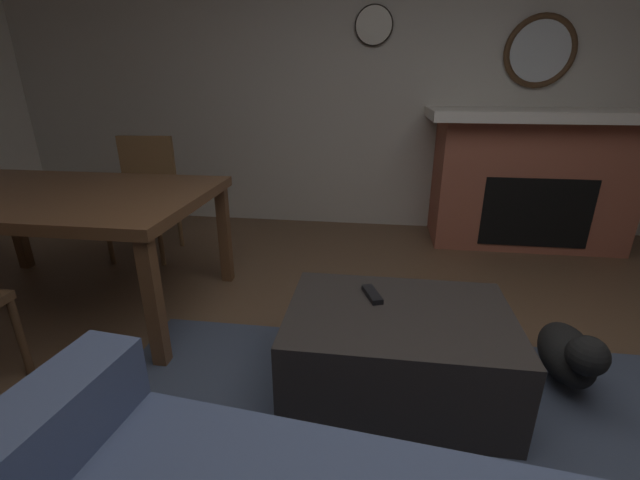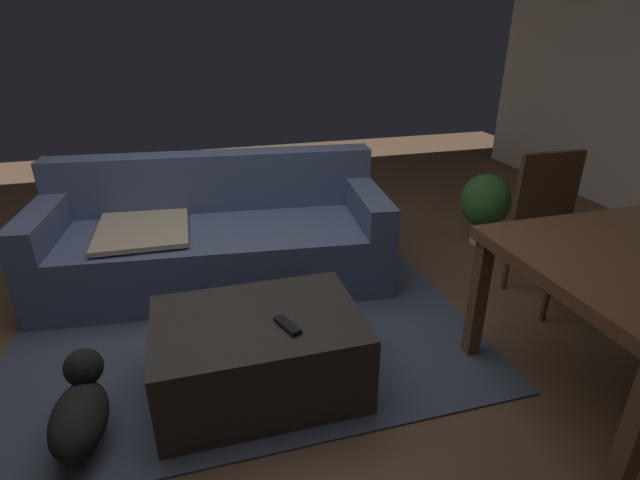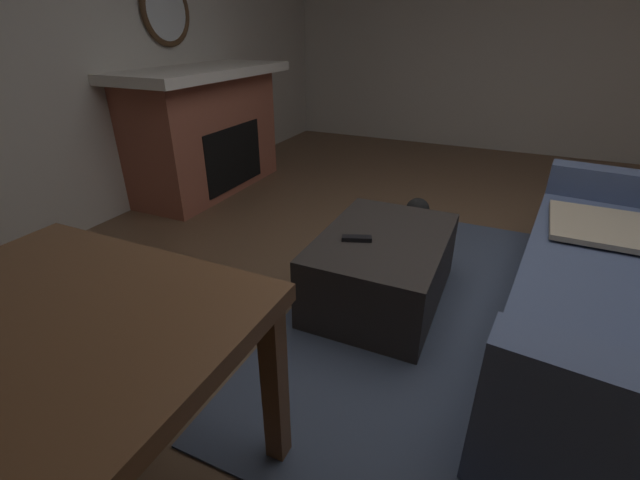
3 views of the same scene
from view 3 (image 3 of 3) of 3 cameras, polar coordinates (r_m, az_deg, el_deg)
floor at (r=2.61m, az=18.17°, el=-8.52°), size 9.22×9.22×0.00m
wall_back_fireplace_side at (r=3.72m, az=-32.28°, el=22.09°), size 8.08×0.12×2.78m
wall_left at (r=6.01m, az=25.90°, el=23.77°), size 0.12×6.22×2.78m
area_rug at (r=2.52m, az=20.81°, el=-10.24°), size 2.60×2.00×0.01m
fireplace at (r=4.25m, az=-14.89°, el=13.94°), size 1.76×0.76×1.13m
round_wall_mirror at (r=4.35m, az=-19.89°, el=26.83°), size 0.57×0.05×0.57m
couch at (r=2.54m, az=36.47°, el=-6.03°), size 2.34×1.13×0.82m
ottoman_coffee_table at (r=2.47m, az=8.27°, el=-3.72°), size 0.96×0.67×0.41m
tv_remote at (r=2.30m, az=4.93°, el=0.22°), size 0.10×0.17×0.02m
small_dog at (r=3.19m, az=10.15°, el=2.89°), size 0.25×0.48×0.32m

